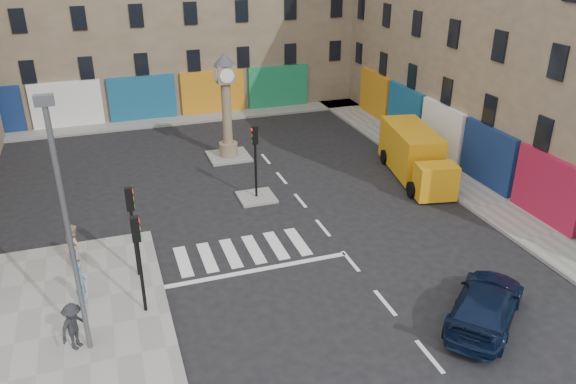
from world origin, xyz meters
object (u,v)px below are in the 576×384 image
traffic_light_left_near (138,250)px  pedestrian_dark (74,326)px  pedestrian_tan (75,245)px  traffic_light_island (255,150)px  navy_sedan (486,304)px  pedestrian_blue (81,283)px  yellow_van (415,155)px  lamp_post (66,219)px  clock_pillar (226,99)px  traffic_light_left_far (132,218)px

traffic_light_left_near → pedestrian_dark: (-2.28, -1.28, -1.65)m
pedestrian_tan → traffic_light_island: bearing=-68.7°
navy_sedan → pedestrian_dark: pedestrian_dark is taller
pedestrian_tan → pedestrian_blue: bearing=-179.0°
pedestrian_dark → pedestrian_blue: bearing=38.0°
traffic_light_left_near → yellow_van: traffic_light_left_near is taller
pedestrian_tan → navy_sedan: bearing=-124.6°
pedestrian_blue → pedestrian_tan: 2.84m
pedestrian_blue → pedestrian_dark: size_ratio=1.03×
yellow_van → pedestrian_dark: size_ratio=4.33×
traffic_light_left_near → lamp_post: 3.21m
clock_pillar → pedestrian_dark: 17.53m
traffic_light_left_near → yellow_van: bearing=27.0°
lamp_post → yellow_van: bearing=28.1°
lamp_post → clock_pillar: size_ratio=1.36×
traffic_light_left_far → lamp_post: bearing=-116.6°
clock_pillar → pedestrian_blue: size_ratio=3.61×
traffic_light_island → lamp_post: size_ratio=0.45×
yellow_van → navy_sedan: bearing=-98.8°
pedestrian_tan → pedestrian_dark: bearing=176.9°
clock_pillar → pedestrian_blue: (-8.36, -12.64, -2.55)m
traffic_light_island → pedestrian_tan: (-8.55, -3.82, -1.56)m
yellow_van → pedestrian_blue: yellow_van is taller
traffic_light_left_far → pedestrian_dark: (-2.28, -3.68, -1.65)m
lamp_post → navy_sedan: size_ratio=1.70×
lamp_post → navy_sedan: 13.83m
pedestrian_tan → pedestrian_dark: size_ratio=1.07×
navy_sedan → pedestrian_dark: bearing=36.0°
clock_pillar → yellow_van: 11.05m
pedestrian_tan → pedestrian_dark: 5.26m
navy_sedan → lamp_post: bearing=36.2°
traffic_light_left_near → traffic_light_left_far: same height
traffic_light_island → traffic_light_left_far: bearing=-139.4°
pedestrian_blue → pedestrian_dark: bearing=165.5°
traffic_light_island → navy_sedan: size_ratio=0.76×
traffic_light_left_far → pedestrian_dark: traffic_light_left_far is taller
traffic_light_left_far → pedestrian_blue: bearing=-148.8°
traffic_light_left_far → clock_pillar: clock_pillar is taller
traffic_light_left_far → traffic_light_island: size_ratio=1.00×
traffic_light_left_near → navy_sedan: (11.01, -4.24, -1.91)m
traffic_light_island → pedestrian_dark: size_ratio=2.25×
navy_sedan → pedestrian_dark: 13.61m
traffic_light_left_near → traffic_light_left_far: 2.40m
traffic_light_left_far → traffic_light_left_near: bearing=-90.0°
traffic_light_left_far → pedestrian_blue: (-2.06, -1.25, -1.63)m
yellow_van → pedestrian_blue: size_ratio=4.22×
pedestrian_blue → pedestrian_tan: (-0.19, 2.83, 0.04)m
traffic_light_left_near → traffic_light_island: traffic_light_left_near is taller
traffic_light_left_near → lamp_post: bearing=-143.6°
navy_sedan → traffic_light_island: bearing=-20.0°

